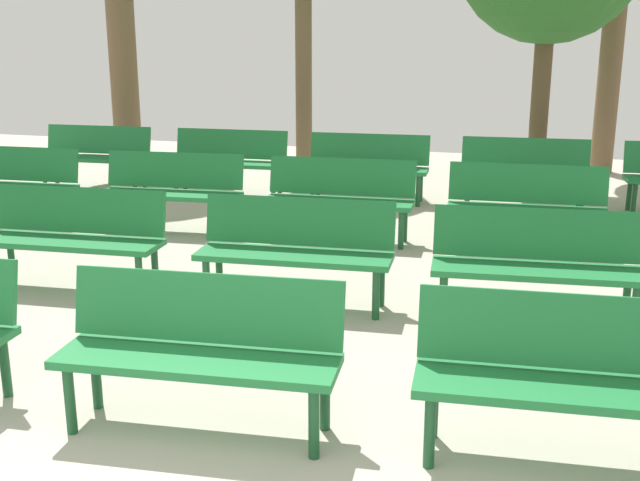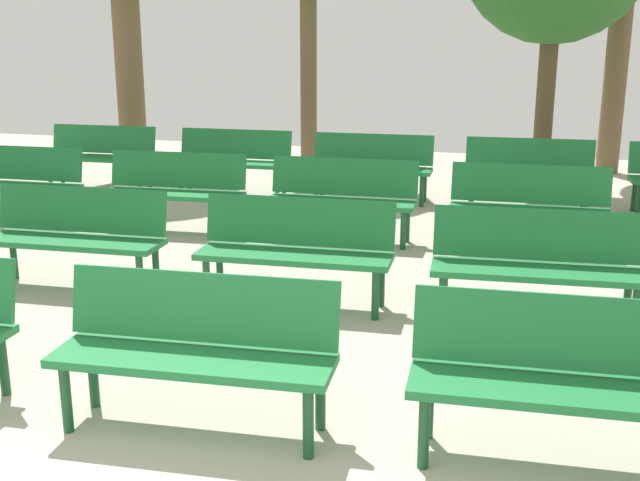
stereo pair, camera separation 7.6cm
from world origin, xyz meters
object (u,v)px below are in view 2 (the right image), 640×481
bench_r1_c2 (296,245)px  bench_r2_c2 (342,194)px  bench_r3_c1 (233,157)px  bench_r1_c1 (76,231)px  bench_r0_c2 (196,343)px  bench_r1_c3 (537,260)px  bench_r2_c0 (16,179)px  bench_r2_c1 (175,187)px  bench_r3_c3 (529,169)px  bench_r2_c3 (529,203)px  bench_r0_c3 (565,372)px  bench_r3_c0 (100,152)px  bench_r3_c2 (372,163)px

bench_r1_c2 → bench_r2_c2: (-0.16, 2.09, 0.00)m
bench_r3_c1 → bench_r1_c1: bearing=-89.3°
bench_r1_c2 → bench_r2_c2: bearing=90.5°
bench_r0_c2 → bench_r2_c2: same height
bench_r0_c2 → bench_r1_c3: (1.81, 2.25, 0.00)m
bench_r1_c2 → bench_r2_c0: size_ratio=1.00×
bench_r2_c1 → bench_r3_c3: (3.79, 2.33, 0.00)m
bench_r2_c1 → bench_r2_c3: (3.87, 0.26, 0.00)m
bench_r2_c2 → bench_r3_c1: 2.90m
bench_r1_c1 → bench_r3_c1: size_ratio=1.00×
bench_r0_c3 → bench_r3_c0: 8.71m
bench_r0_c2 → bench_r2_c2: 4.23m
bench_r0_c2 → bench_r3_c2: bearing=88.9°
bench_r1_c2 → bench_r1_c1: bearing=179.5°
bench_r1_c1 → bench_r0_c2: bearing=-47.6°
bench_r0_c2 → bench_r3_c0: size_ratio=1.01×
bench_r0_c2 → bench_r1_c3: 2.89m
bench_r2_c0 → bench_r3_c3: size_ratio=1.00×
bench_r1_c1 → bench_r2_c3: (3.78, 2.34, 0.00)m
bench_r0_c3 → bench_r2_c3: size_ratio=1.00×
bench_r0_c2 → bench_r2_c1: size_ratio=1.00×
bench_r1_c2 → bench_r2_c3: 2.85m
bench_r2_c3 → bench_r2_c2: bearing=-179.2°
bench_r3_c3 → bench_r1_c2: bearing=-115.3°
bench_r2_c0 → bench_r2_c3: size_ratio=1.00×
bench_r1_c3 → bench_r2_c0: size_ratio=1.01×
bench_r1_c2 → bench_r3_c1: 4.67m
bench_r0_c3 → bench_r1_c1: (-4.10, 1.83, 0.00)m
bench_r0_c3 → bench_r3_c2: size_ratio=1.01×
bench_r2_c2 → bench_r2_c0: bearing=-179.7°
bench_r2_c2 → bench_r3_c1: (-2.09, 2.01, 0.00)m
bench_r2_c3 → bench_r3_c1: same height
bench_r1_c3 → bench_r3_c0: 7.29m
bench_r1_c1 → bench_r3_c3: bearing=46.3°
bench_r0_c3 → bench_r1_c1: 4.49m
bench_r3_c2 → bench_r3_c3: bearing=1.0°
bench_r1_c2 → bench_r3_c2: 4.17m
bench_r3_c3 → bench_r1_c1: bearing=-133.6°
bench_r0_c2 → bench_r3_c3: same height
bench_r0_c2 → bench_r2_c0: same height
bench_r3_c1 → bench_r1_c3: bearing=-46.5°
bench_r0_c3 → bench_r2_c1: bearing=132.6°
bench_r3_c0 → bench_r3_c2: 3.97m
bench_r3_c1 → bench_r1_c2: bearing=-64.0°
bench_r1_c3 → bench_r3_c1: same height
bench_r1_c1 → bench_r2_c2: bearing=46.5°
bench_r3_c0 → bench_r3_c1: size_ratio=1.00×
bench_r0_c2 → bench_r3_c0: same height
bench_r0_c3 → bench_r3_c2: (-2.41, 6.11, 0.00)m
bench_r1_c2 → bench_r3_c2: (-0.30, 4.16, 0.00)m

